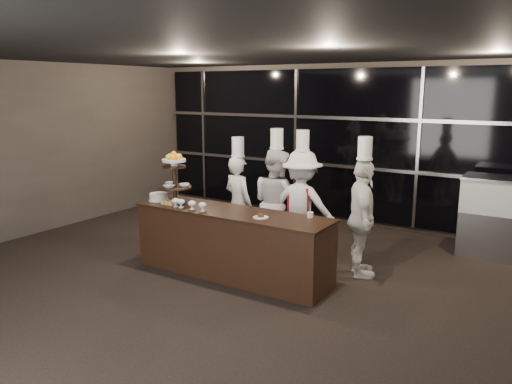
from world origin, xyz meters
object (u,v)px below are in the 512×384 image
Objects in this scene: layer_cake at (159,197)px; chef_c at (301,206)px; buffet_counter at (232,243)px; chef_a at (238,202)px; chef_d at (362,217)px; display_stand at (174,174)px; chef_b at (276,202)px.

chef_c is at bearing 32.60° from layer_cake.
chef_a is (-0.57, 0.99, 0.32)m from buffet_counter.
chef_d is (2.06, -0.05, 0.04)m from chef_a.
layer_cake is 0.16× the size of chef_d.
chef_d is at bearing 32.01° from buffet_counter.
layer_cake is at bearing -169.81° from display_stand.
chef_c is at bearing 1.61° from chef_b.
display_stand is 2.71m from chef_d.
chef_b is at bearing 44.93° from display_stand.
layer_cake is (-1.28, -0.05, 0.51)m from buffet_counter.
layer_cake is at bearing -124.44° from chef_a.
buffet_counter is at bearing -114.70° from chef_c.
chef_b reaches higher than display_stand.
chef_a is at bearing 178.48° from chef_d.
display_stand is at bearing -113.73° from chef_a.
chef_b reaches higher than layer_cake.
chef_b is at bearing 85.90° from buffet_counter.
buffet_counter is 1.38m from layer_cake.
chef_c reaches higher than chef_d.
buffet_counter is at bearing 2.24° from layer_cake.
buffet_counter is 1.25m from chef_c.
display_stand is at bearing -144.07° from chef_c.
buffet_counter is 1.18m from chef_a.
display_stand is (-1.00, -0.00, 0.87)m from buffet_counter.
buffet_counter is 3.81× the size of display_stand.
chef_b is (0.64, 0.09, 0.06)m from chef_a.
buffet_counter is at bearing -147.99° from chef_d.
layer_cake is 0.15× the size of chef_c.
chef_b is 0.42m from chef_c.
chef_c is (1.50, 1.09, -0.50)m from display_stand.
chef_d is (2.49, 0.93, -0.51)m from display_stand.
layer_cake is at bearing -160.46° from chef_d.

